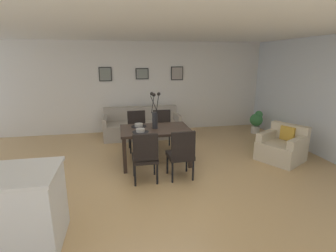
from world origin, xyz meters
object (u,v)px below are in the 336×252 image
object	(u,v)px
dining_chair_near_left	(145,155)
dining_chair_far_left	(181,152)
framed_picture_left	(105,74)
sofa	(142,127)
armchair	(282,147)
centerpiece_vase	(155,115)
bowl_near_left	(140,130)
framed_picture_center	(142,74)
dining_table	(155,133)
potted_plant	(256,121)
dining_chair_far_right	(163,128)
bowl_near_right	(139,125)
dining_chair_near_right	(137,129)
framed_picture_right	(177,73)

from	to	relation	value
dining_chair_near_left	dining_chair_far_left	world-z (taller)	same
framed_picture_left	dining_chair_near_left	bearing A→B (deg)	-77.63
sofa	armchair	xyz separation A→B (m)	(2.78, -2.28, 0.01)
sofa	framed_picture_left	distance (m)	1.81
centerpiece_vase	framed_picture_left	distance (m)	2.79
bowl_near_left	armchair	size ratio (longest dim) A/B	0.16
bowl_near_left	framed_picture_center	xyz separation A→B (m)	(0.32, 2.71, 0.92)
dining_chair_far_left	centerpiece_vase	world-z (taller)	centerpiece_vase
dining_table	framed_picture_center	bearing A→B (deg)	90.00
dining_chair_near_left	potted_plant	distance (m)	4.26
dining_chair_far_right	potted_plant	bearing A→B (deg)	13.87
framed_picture_left	dining_chair_far_right	bearing A→B (deg)	-50.81
dining_chair_near_left	bowl_near_right	distance (m)	1.10
dining_chair_near_left	framed_picture_center	distance (m)	3.57
dining_chair_far_left	sofa	world-z (taller)	dining_chair_far_left
dining_chair_near_right	dining_chair_far_left	bearing A→B (deg)	-69.44
centerpiece_vase	armchair	xyz separation A→B (m)	(2.68, -0.39, -0.74)
dining_chair_far_left	centerpiece_vase	distance (m)	1.05
sofa	armchair	size ratio (longest dim) A/B	1.91
bowl_near_left	framed_picture_right	world-z (taller)	framed_picture_right
bowl_near_left	potted_plant	size ratio (longest dim) A/B	0.25
dining_chair_far_left	sofa	xyz separation A→B (m)	(-0.44, 2.74, -0.23)
bowl_near_left	bowl_near_right	distance (m)	0.42
sofa	bowl_near_right	bearing A→B (deg)	-97.38
bowl_near_left	framed_picture_right	distance (m)	3.16
dining_chair_far_left	centerpiece_vase	size ratio (longest dim) A/B	1.25
dining_chair_near_right	framed_picture_left	xyz separation A→B (m)	(-0.73, 1.61, 1.19)
dining_chair_near_left	armchair	size ratio (longest dim) A/B	0.85
centerpiece_vase	sofa	bearing A→B (deg)	92.97
dining_chair_far_left	dining_chair_near_right	bearing A→B (deg)	110.56
dining_table	dining_chair_near_right	world-z (taller)	dining_chair_near_right
dining_chair_near_left	dining_chair_near_right	bearing A→B (deg)	90.19
dining_table	bowl_near_left	size ratio (longest dim) A/B	8.24
sofa	armchair	world-z (taller)	sofa
armchair	framed_picture_left	distance (m)	4.91
sofa	dining_chair_far_left	bearing A→B (deg)	-80.83
dining_chair_far_left	dining_chair_far_right	xyz separation A→B (m)	(-0.04, 1.70, 0.00)
bowl_near_right	framed_picture_center	bearing A→B (deg)	82.17
dining_chair_near_left	bowl_near_right	size ratio (longest dim) A/B	5.41
dining_chair_near_right	framed_picture_right	xyz separation A→B (m)	(1.34, 1.61, 1.19)
bowl_near_right	armchair	xyz separation A→B (m)	(3.00, -0.60, -0.49)
dining_chair_near_left	centerpiece_vase	distance (m)	1.04
bowl_near_left	dining_chair_near_right	bearing A→B (deg)	89.42
armchair	framed_picture_right	xyz separation A→B (m)	(-1.65, 2.89, 1.41)
bowl_near_left	framed_picture_center	bearing A→B (deg)	83.37
framed_picture_center	centerpiece_vase	bearing A→B (deg)	-89.98
dining_chair_far_right	framed_picture_left	world-z (taller)	framed_picture_left
sofa	armchair	distance (m)	3.60
centerpiece_vase	sofa	world-z (taller)	centerpiece_vase
dining_chair_far_left	framed_picture_left	bearing A→B (deg)	112.39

